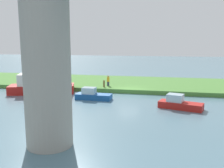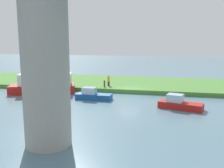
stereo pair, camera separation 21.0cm
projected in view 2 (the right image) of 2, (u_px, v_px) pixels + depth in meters
The scene contains 8 objects.
ground_plane at pixel (129, 94), 30.70m from camera, with size 160.00×160.00×0.00m, color slate.
grassy_bank at pixel (135, 84), 36.44m from camera, with size 80.00×12.00×0.50m, color #4C8438.
bridge_pylon at pixel (45, 63), 14.79m from camera, with size 2.80×2.80×10.11m, color #9E998E.
person_on_bank at pixel (109, 80), 33.27m from camera, with size 0.45×0.45×1.39m.
mooring_post at pixel (104, 84), 32.44m from camera, with size 0.20×0.20×0.85m, color brown.
pontoon_yellow at pixel (44, 81), 31.00m from camera, with size 8.15×4.88×3.95m.
motorboat_white at pixel (179, 104), 23.88m from camera, with size 4.29×2.55×1.35m.
houseboat_blue at pixel (93, 95), 27.77m from camera, with size 3.95×1.49×1.31m.
Camera 2 is at (-4.41, 29.82, 6.32)m, focal length 40.56 mm.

